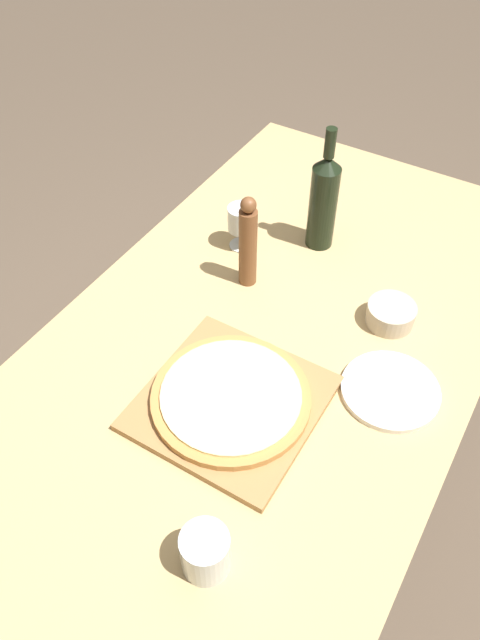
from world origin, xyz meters
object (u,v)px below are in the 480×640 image
pepper_mill (248,243)px  wine_glass (241,220)px  pizza (231,397)px  small_bowl (391,314)px  wine_bottle (323,200)px

pepper_mill → wine_glass: (-0.09, 0.11, -0.04)m
pizza → pepper_mill: 0.41m
pepper_mill → small_bowl: bearing=8.0°
wine_bottle → wine_glass: (-0.18, -0.12, -0.05)m
pepper_mill → wine_glass: size_ratio=2.04×
wine_glass → small_bowl: size_ratio=1.08×
wine_glass → pepper_mill: bearing=-52.2°
wine_bottle → wine_glass: size_ratio=2.73×
pizza → pepper_mill: pepper_mill is taller
pepper_mill → small_bowl: size_ratio=2.21×
small_bowl → pepper_mill: bearing=-172.0°
wine_glass → small_bowl: (0.46, -0.06, -0.06)m
wine_bottle → pepper_mill: bearing=-111.1°
pizza → wine_bottle: size_ratio=0.99×
small_bowl → wine_bottle: bearing=147.0°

